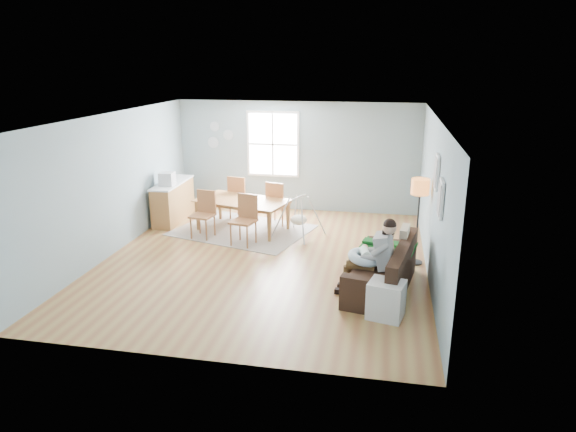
% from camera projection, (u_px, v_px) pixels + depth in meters
% --- Properties ---
extents(room, '(8.40, 9.40, 3.90)m').
position_uv_depth(room, '(263.00, 132.00, 9.09)').
color(room, '#965C35').
extents(window, '(1.32, 0.08, 1.62)m').
position_uv_depth(window, '(273.00, 144.00, 12.68)').
color(window, white).
rests_on(window, room).
extents(pictures, '(0.05, 1.34, 0.74)m').
position_uv_depth(pictures, '(438.00, 184.00, 7.74)').
color(pictures, white).
rests_on(pictures, room).
extents(wall_plates, '(0.67, 0.02, 0.66)m').
position_uv_depth(wall_plates, '(219.00, 135.00, 12.89)').
color(wall_plates, '#8896A3').
rests_on(wall_plates, room).
extents(sofa, '(1.21, 2.13, 0.81)m').
position_uv_depth(sofa, '(384.00, 273.00, 8.44)').
color(sofa, black).
rests_on(sofa, room).
extents(green_throw, '(1.05, 0.90, 0.04)m').
position_uv_depth(green_throw, '(388.00, 246.00, 8.99)').
color(green_throw, '#135621').
rests_on(green_throw, sofa).
extents(beige_pillow, '(0.19, 0.47, 0.46)m').
position_uv_depth(beige_pillow, '(404.00, 240.00, 8.71)').
color(beige_pillow, '#BBA88E').
rests_on(beige_pillow, sofa).
extents(father, '(0.96, 0.48, 1.32)m').
position_uv_depth(father, '(374.00, 255.00, 8.11)').
color(father, gray).
rests_on(father, sofa).
extents(nursing_pillow, '(0.65, 0.64, 0.22)m').
position_uv_depth(nursing_pillow, '(365.00, 257.00, 8.18)').
color(nursing_pillow, silver).
rests_on(nursing_pillow, father).
extents(infant, '(0.19, 0.38, 0.14)m').
position_uv_depth(infant, '(365.00, 251.00, 8.19)').
color(infant, white).
rests_on(infant, nursing_pillow).
extents(toddler, '(0.53, 0.35, 0.79)m').
position_uv_depth(toddler, '(384.00, 246.00, 8.52)').
color(toddler, white).
rests_on(toddler, sofa).
extents(floor_lamp, '(0.33, 0.33, 1.62)m').
position_uv_depth(floor_lamp, '(420.00, 194.00, 9.23)').
color(floor_lamp, black).
rests_on(floor_lamp, room).
extents(storage_cube, '(0.59, 0.55, 0.56)m').
position_uv_depth(storage_cube, '(386.00, 300.00, 7.53)').
color(storage_cube, silver).
rests_on(storage_cube, room).
extents(rug, '(3.26, 2.79, 0.01)m').
position_uv_depth(rug, '(243.00, 230.00, 11.46)').
color(rug, gray).
rests_on(rug, room).
extents(dining_table, '(2.20, 1.57, 0.70)m').
position_uv_depth(dining_table, '(242.00, 215.00, 11.36)').
color(dining_table, '#9A5832').
rests_on(dining_table, rug).
extents(chair_sw, '(0.52, 0.52, 1.00)m').
position_uv_depth(chair_sw, '(204.00, 211.00, 10.92)').
color(chair_sw, '#9F6036').
rests_on(chair_sw, rug).
extents(chair_se, '(0.56, 0.56, 1.03)m').
position_uv_depth(chair_se, '(245.00, 216.00, 10.48)').
color(chair_se, '#9F6036').
rests_on(chair_se, rug).
extents(chair_nw, '(0.57, 0.57, 1.06)m').
position_uv_depth(chair_nw, '(239.00, 194.00, 12.08)').
color(chair_nw, '#9F6036').
rests_on(chair_nw, rug).
extents(chair_ne, '(0.56, 0.56, 1.02)m').
position_uv_depth(chair_ne, '(277.00, 200.00, 11.66)').
color(chair_ne, '#9F6036').
rests_on(chair_ne, rug).
extents(counter, '(0.53, 1.66, 0.92)m').
position_uv_depth(counter, '(173.00, 201.00, 12.07)').
color(counter, '#9A5832').
rests_on(counter, room).
extents(monitor, '(0.33, 0.31, 0.30)m').
position_uv_depth(monitor, '(167.00, 179.00, 11.59)').
color(monitor, silver).
rests_on(monitor, counter).
extents(baby_swing, '(1.14, 1.15, 0.88)m').
position_uv_depth(baby_swing, '(299.00, 219.00, 10.95)').
color(baby_swing, silver).
rests_on(baby_swing, room).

